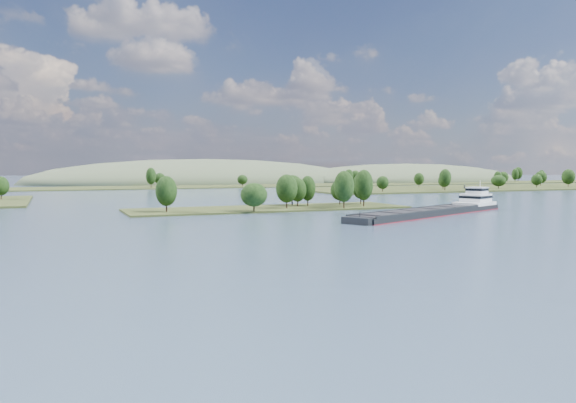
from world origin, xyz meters
name	(u,v)px	position (x,y,z in m)	size (l,w,h in m)	color
ground	(353,226)	(0.00, 120.00, 0.00)	(1800.00, 1800.00, 0.00)	#3A5064
tree_island	(289,197)	(7.02, 178.47, 4.25)	(100.00, 32.81, 14.69)	#2B3417
right_bank	(514,186)	(232.47, 299.34, 0.93)	(320.00, 90.00, 14.58)	#2B3417
back_shoreline	(169,187)	(7.15, 399.75, 0.62)	(900.00, 60.00, 15.67)	#2B3417
hill_east	(406,181)	(260.00, 470.00, 0.00)	(260.00, 140.00, 36.00)	#435238
hill_west	(206,183)	(60.00, 500.00, 0.00)	(320.00, 160.00, 44.00)	#435238
cargo_barge	(440,210)	(43.17, 140.28, 1.36)	(76.90, 41.05, 10.82)	black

